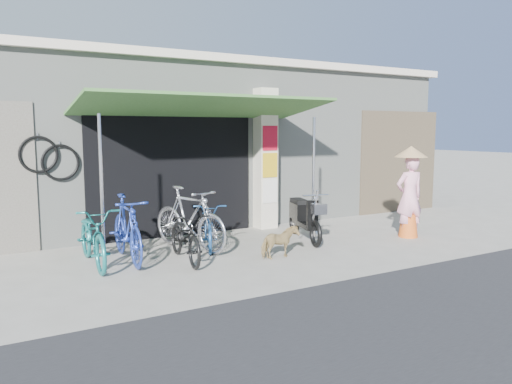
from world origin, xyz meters
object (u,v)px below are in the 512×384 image
bike_navy (209,225)px  moped (304,217)px  bike_silver (189,218)px  street_dog (280,242)px  nun (410,193)px  bike_blue (127,229)px  bike_teal (93,236)px  bike_black (186,237)px

bike_navy → moped: (1.86, -0.31, 0.02)m
bike_silver → street_dog: 1.71m
nun → moped: bearing=-13.2°
bike_navy → nun: nun is taller
street_dog → nun: bearing=-89.9°
bike_silver → moped: 2.26m
bike_silver → street_dog: size_ratio=2.95×
bike_silver → moped: size_ratio=1.12×
street_dog → moped: bearing=-52.9°
street_dog → bike_navy: bearing=26.3°
bike_blue → nun: nun is taller
bike_teal → street_dog: 2.98m
bike_teal → bike_black: 1.43m
bike_black → nun: 4.60m
bike_black → bike_silver: 0.82m
bike_silver → nun: nun is taller
bike_blue → moped: size_ratio=1.07×
bike_navy → nun: bearing=5.8°
bike_teal → nun: 5.99m
bike_teal → street_dog: (2.77, -1.06, -0.21)m
bike_blue → street_dog: size_ratio=2.80×
bike_black → nun: size_ratio=0.86×
bike_silver → bike_navy: bike_silver is taller
bike_teal → moped: 3.94m
bike_navy → bike_teal: bearing=-152.1°
bike_silver → street_dog: bearing=-68.7°
bike_black → bike_blue: bearing=155.1°
bike_black → street_dog: 1.55m
bike_blue → moped: bearing=0.5°
bike_teal → bike_navy: size_ratio=1.12×
bike_black → nun: (4.56, -0.44, 0.48)m
bike_navy → moped: size_ratio=0.96×
bike_blue → bike_navy: (1.54, 0.21, -0.11)m
bike_blue → street_dog: (2.24, -1.06, -0.27)m
bike_blue → bike_black: size_ratio=1.15×
bike_navy → bike_silver: bearing=-163.9°
bike_blue → bike_silver: bearing=14.0°
bike_black → nun: bearing=-0.1°
bike_blue → bike_black: bearing=-28.2°
bike_black → bike_silver: bearing=68.8°
bike_navy → street_dog: (0.70, -1.27, -0.15)m
bike_silver → nun: (4.19, -1.17, 0.33)m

